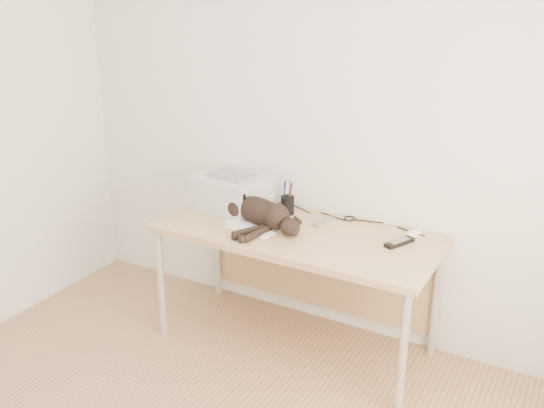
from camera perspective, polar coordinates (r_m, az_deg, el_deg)
The scene contains 11 objects.
wall_back at distance 3.55m, azimuth 5.03°, elevation 7.81°, with size 3.50×3.50×0.00m, color silver.
desk at distance 3.54m, azimuth 2.84°, elevation -4.04°, with size 1.60×0.70×0.74m.
printer at distance 3.75m, azimuth -3.79°, elevation 1.23°, with size 0.48×0.43×0.21m.
papers at distance 3.47m, azimuth -1.69°, elevation -2.06°, with size 0.36×0.30×0.01m.
cat at distance 3.49m, azimuth -1.47°, elevation -0.74°, with size 0.71×0.45×0.17m.
mug at distance 3.73m, azimuth -0.42°, elevation 0.34°, with size 0.11×0.11×0.10m, color white.
pen_cup at distance 3.64m, azimuth 1.47°, elevation -0.08°, with size 0.08×0.08×0.21m.
remote_grey at distance 3.53m, azimuth 4.84°, elevation -1.66°, with size 0.04×0.16×0.02m, color gray.
remote_black at distance 3.31m, azimuth 11.89°, elevation -3.56°, with size 0.05×0.19×0.02m, color black.
mouse at distance 3.45m, azimuth 13.23°, elevation -2.50°, with size 0.07×0.11×0.04m, color white.
cable_tangle at distance 3.67m, azimuth 4.45°, elevation -0.80°, with size 1.36×0.07×0.01m, color black, non-canonical shape.
Camera 1 is at (1.42, -1.42, 2.07)m, focal length 40.00 mm.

